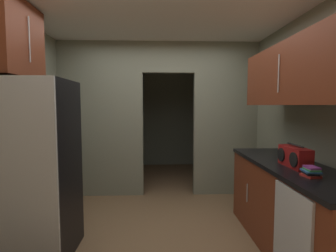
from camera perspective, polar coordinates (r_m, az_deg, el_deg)
ground at (r=3.21m, az=-1.75°, el=-23.71°), size 20.00×20.00×0.00m
kitchen_overhead_slab at (r=3.47m, az=-1.91°, el=22.54°), size 3.71×7.14×0.06m
kitchen_partition at (r=4.41m, az=-2.46°, el=2.29°), size 3.31×0.12×2.56m
adjoining_room_shell at (r=6.03m, az=-1.98°, el=2.25°), size 3.31×2.34×2.56m
refrigerator at (r=2.94m, az=-26.86°, el=-8.45°), size 0.70×0.76×1.77m
lower_cabinet_run at (r=3.07m, az=25.34°, el=-16.11°), size 0.63×2.06×0.92m
dishwasher at (r=2.48m, az=25.22°, el=-21.99°), size 0.02×0.56×0.86m
upper_cabinet_counterside at (r=2.89m, az=26.27°, el=10.21°), size 0.36×1.85×0.61m
upper_cabinet_fridgeside at (r=3.14m, az=-31.07°, el=15.88°), size 0.36×0.77×0.75m
boombox at (r=2.84m, az=25.85°, el=-6.08°), size 0.16×0.41×0.22m
book_stack at (r=2.53m, az=28.70°, el=-8.77°), size 0.14×0.16×0.09m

